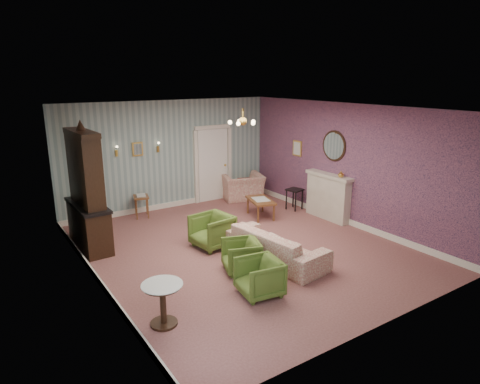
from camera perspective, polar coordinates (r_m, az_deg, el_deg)
floor at (r=9.00m, az=0.35°, el=-7.52°), size 7.00×7.00×0.00m
ceiling at (r=8.31m, az=0.39°, el=11.22°), size 7.00×7.00×0.00m
wall_back at (r=11.55m, az=-9.42°, el=4.94°), size 6.00×0.00×6.00m
wall_front at (r=6.09m, az=19.17°, el=-5.23°), size 6.00×0.00×6.00m
wall_left at (r=7.36m, az=-19.40°, el=-1.73°), size 0.00×7.00×7.00m
wall_right at (r=10.48m, az=14.13°, el=3.62°), size 0.00×7.00×7.00m
wall_right_floral at (r=10.47m, az=14.08°, el=3.61°), size 0.00×7.00×7.00m
door at (r=12.16m, az=-3.67°, el=3.86°), size 1.12×0.12×2.16m
olive_chair_a at (r=7.07m, az=2.61°, el=-11.19°), size 0.71×0.75×0.68m
olive_chair_b at (r=7.88m, az=0.16°, el=-8.39°), size 0.78×0.80×0.66m
olive_chair_c at (r=8.94m, az=-3.79°, el=-5.05°), size 0.79×0.83×0.77m
sofa_chintz at (r=8.29m, az=4.76°, el=-6.47°), size 0.91×2.23×0.85m
wingback_chair at (r=12.34m, az=0.33°, el=1.28°), size 1.30×1.03×0.99m
dresser at (r=9.18m, az=-20.12°, el=0.61°), size 0.58×1.59×2.62m
fireplace at (r=10.85m, az=11.79°, el=-0.58°), size 0.30×1.40×1.16m
mantel_vase at (r=10.41m, az=13.46°, el=2.36°), size 0.15×0.15×0.15m
oval_mirror at (r=10.65m, az=12.54°, el=6.09°), size 0.04×0.76×0.84m
framed_print at (r=11.66m, az=7.73°, el=5.85°), size 0.04×0.34×0.42m
coffee_table at (r=10.82m, az=2.78°, el=-2.18°), size 0.76×1.04×0.48m
side_table_black at (r=11.51m, az=7.33°, el=-0.98°), size 0.46×0.46×0.57m
pedestal_table at (r=6.40m, az=-10.33°, el=-14.66°), size 0.72×0.72×0.65m
nesting_table at (r=11.10m, az=-13.13°, el=-1.79°), size 0.48×0.55×0.61m
gilt_mirror_back at (r=11.14m, az=-13.62°, el=5.64°), size 0.28×0.06×0.36m
sconce_left at (r=10.95m, az=-16.29°, el=5.29°), size 0.16×0.12×0.30m
sconce_right at (r=11.31m, az=-10.97°, el=5.94°), size 0.16×0.12×0.30m
chandelier at (r=8.34m, az=0.38°, el=9.37°), size 0.56×0.56×0.36m
burgundy_cushion at (r=12.19m, az=0.52°, el=1.03°), size 0.41×0.28×0.39m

